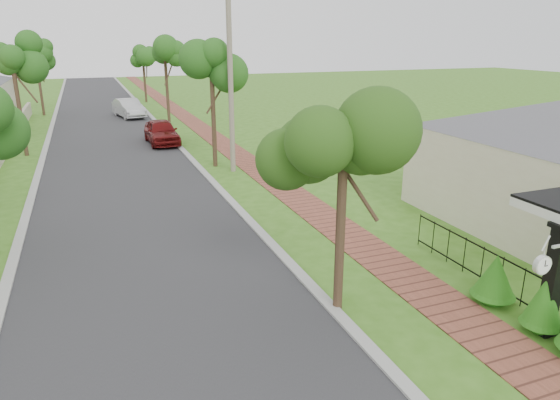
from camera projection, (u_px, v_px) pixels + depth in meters
ground at (336, 350)px, 10.20m from camera, size 160.00×160.00×0.00m
road at (116, 156)px, 26.90m from camera, size 7.00×120.00×0.02m
kerb_right at (183, 151)px, 28.16m from camera, size 0.30×120.00×0.10m
kerb_left at (42, 162)px, 25.65m from camera, size 0.30×120.00×0.10m
sidewalk at (228, 148)px, 29.05m from camera, size 1.50×120.00×0.03m
porch_post at (552, 285)px, 10.53m from camera, size 0.48×0.48×2.52m
picket_fence at (523, 286)px, 11.72m from camera, size 0.03×8.02×1.00m
street_trees at (103, 64)px, 31.61m from camera, size 10.70×37.65×5.89m
parked_car_red at (162, 132)px, 29.89m from camera, size 1.82×4.28×1.44m
parked_car_white at (129, 108)px, 39.90m from camera, size 2.42×4.65×1.46m
near_tree at (344, 147)px, 10.61m from camera, size 1.90×1.90×4.87m
utility_pole at (230, 78)px, 22.61m from camera, size 1.20×0.24×8.63m
station_clock at (544, 263)px, 9.62m from camera, size 1.05×0.13×0.56m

